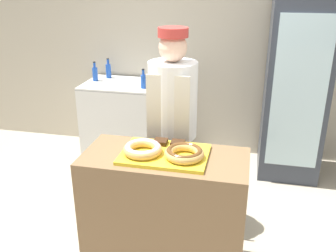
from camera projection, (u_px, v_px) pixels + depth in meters
wall_back at (207, 41)px, 4.30m from camera, size 8.00×0.06×2.70m
display_counter at (165, 212)px, 2.71m from camera, size 1.13×0.53×0.91m
serving_tray at (165, 154)px, 2.53m from camera, size 0.58×0.42×0.02m
donut_light_glaze at (143, 149)px, 2.51m from camera, size 0.26×0.26×0.06m
donut_chocolate_glaze at (184, 153)px, 2.45m from camera, size 0.26×0.26×0.06m
brownie_back_left at (161, 142)px, 2.66m from camera, size 0.09×0.09×0.03m
brownie_back_right at (178, 143)px, 2.63m from camera, size 0.09×0.09×0.03m
baker_person at (172, 127)px, 3.08m from camera, size 0.39×0.39×1.69m
beverage_fridge at (295, 90)px, 3.90m from camera, size 0.61×0.66×1.89m
chest_freezer at (128, 120)px, 4.46m from camera, size 0.98×0.65×0.90m
bottle_blue at (108, 70)px, 4.50m from camera, size 0.06×0.06×0.24m
bottle_blue_b at (95, 73)px, 4.37m from camera, size 0.06×0.06×0.23m
bottle_blue_b_b at (143, 81)px, 4.08m from camera, size 0.06×0.06×0.22m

